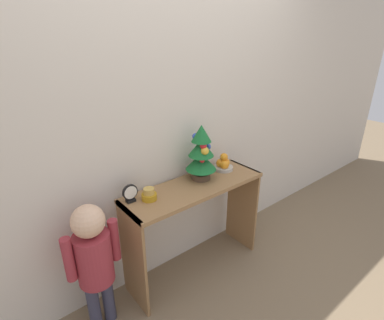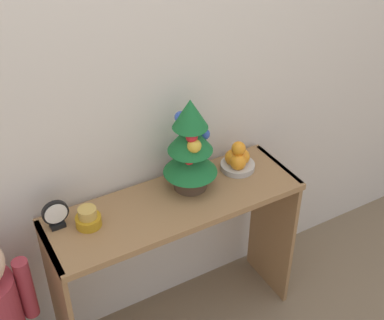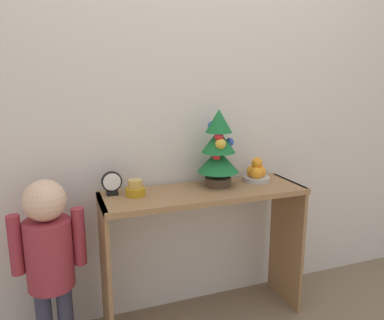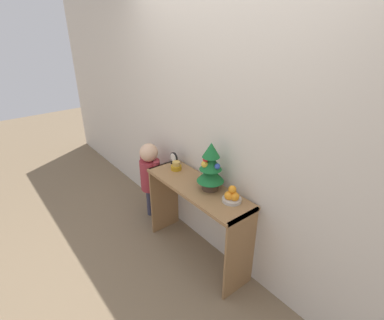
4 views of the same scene
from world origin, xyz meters
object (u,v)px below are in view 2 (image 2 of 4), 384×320
object	(u,v)px
mini_tree	(190,146)
desk_clock	(56,215)
singing_bowl	(88,218)
fruit_bowl	(238,160)

from	to	relation	value
mini_tree	desk_clock	world-z (taller)	mini_tree
mini_tree	desk_clock	size ratio (longest dim) A/B	3.41
mini_tree	desk_clock	bearing A→B (deg)	176.63
singing_bowl	desk_clock	bearing A→B (deg)	154.51
fruit_bowl	mini_tree	bearing A→B (deg)	-177.46
fruit_bowl	singing_bowl	world-z (taller)	fruit_bowl
singing_bowl	desk_clock	world-z (taller)	desk_clock
fruit_bowl	desk_clock	bearing A→B (deg)	178.40
mini_tree	fruit_bowl	xyz separation A→B (m)	(0.25, 0.01, -0.16)
fruit_bowl	singing_bowl	distance (m)	0.73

